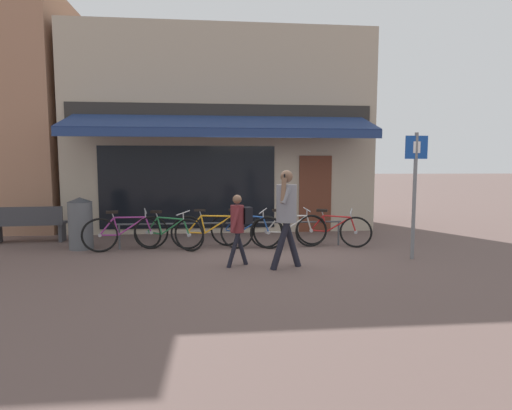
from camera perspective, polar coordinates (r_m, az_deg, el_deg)
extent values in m
plane|color=brown|center=(8.36, 1.43, -6.99)|extent=(160.00, 160.00, 0.00)
cube|color=tan|center=(12.34, -4.89, 10.07)|extent=(8.47, 3.00, 5.57)
cube|color=black|center=(10.83, -9.69, 2.50)|extent=(4.66, 0.04, 2.20)
cube|color=#5B2D1E|center=(11.14, 8.45, 1.57)|extent=(0.90, 0.04, 2.10)
cube|color=#282623|center=(10.87, -4.84, 13.05)|extent=(8.05, 0.06, 0.44)
cube|color=navy|center=(10.15, -4.79, 11.73)|extent=(7.62, 1.44, 0.50)
cube|color=navy|center=(9.41, -4.72, 10.23)|extent=(7.62, 0.03, 0.20)
cylinder|color=#47494F|center=(8.96, -3.50, -2.58)|extent=(5.02, 0.04, 0.04)
cylinder|color=#47494F|center=(9.26, -18.95, -4.33)|extent=(0.04, 0.04, 0.55)
cylinder|color=#47494F|center=(9.41, 11.70, -3.98)|extent=(0.04, 0.04, 0.55)
torus|color=black|center=(9.05, -14.73, -3.82)|extent=(0.75, 0.28, 0.74)
cylinder|color=#9E9EA3|center=(9.05, -14.73, -3.82)|extent=(0.08, 0.08, 0.07)
torus|color=black|center=(9.03, -21.42, -4.04)|extent=(0.75, 0.28, 0.74)
cylinder|color=#9E9EA3|center=(9.03, -21.42, -4.04)|extent=(0.08, 0.08, 0.07)
cylinder|color=#892D7A|center=(8.99, -17.29, -2.89)|extent=(0.58, 0.14, 0.40)
cylinder|color=#892D7A|center=(8.95, -17.58, -1.70)|extent=(0.64, 0.19, 0.05)
cylinder|color=#892D7A|center=(8.98, -19.36, -2.90)|extent=(0.12, 0.10, 0.39)
cylinder|color=#892D7A|center=(9.03, -20.24, -4.07)|extent=(0.37, 0.12, 0.05)
cylinder|color=#892D7A|center=(8.98, -20.54, -2.88)|extent=(0.32, 0.08, 0.39)
cylinder|color=#892D7A|center=(9.00, -15.12, -2.76)|extent=(0.15, 0.10, 0.36)
cylinder|color=#9E9EA3|center=(8.93, -19.76, -1.40)|extent=(0.06, 0.05, 0.11)
cube|color=black|center=(8.92, -19.87, -0.96)|extent=(0.26, 0.16, 0.06)
cylinder|color=#9E9EA3|center=(8.95, -15.52, -1.24)|extent=(0.03, 0.04, 0.14)
cylinder|color=#9E9EA3|center=(8.93, -15.53, -0.80)|extent=(0.15, 0.51, 0.07)
torus|color=black|center=(8.62, -9.53, -4.27)|extent=(0.69, 0.40, 0.72)
cylinder|color=#9E9EA3|center=(8.62, -9.53, -4.27)|extent=(0.09, 0.09, 0.07)
torus|color=black|center=(9.19, -15.23, -3.77)|extent=(0.69, 0.40, 0.72)
cylinder|color=#9E9EA3|center=(9.19, -15.23, -3.77)|extent=(0.09, 0.09, 0.07)
cylinder|color=#23703D|center=(8.79, -11.85, -3.07)|extent=(0.53, 0.31, 0.38)
cylinder|color=#23703D|center=(8.77, -12.14, -1.87)|extent=(0.60, 0.31, 0.05)
cylinder|color=#23703D|center=(8.97, -13.60, -2.88)|extent=(0.12, 0.05, 0.38)
cylinder|color=#23703D|center=(9.09, -14.28, -3.91)|extent=(0.35, 0.19, 0.05)
cylinder|color=#23703D|center=(9.07, -14.57, -2.75)|extent=(0.29, 0.19, 0.37)
cylinder|color=#23703D|center=(8.61, -9.93, -3.15)|extent=(0.15, 0.07, 0.35)
cylinder|color=#9E9EA3|center=(8.95, -13.99, -1.39)|extent=(0.06, 0.03, 0.11)
cube|color=black|center=(8.95, -14.09, -0.94)|extent=(0.26, 0.20, 0.06)
cylinder|color=#9E9EA3|center=(8.59, -10.35, -1.58)|extent=(0.04, 0.04, 0.14)
cylinder|color=#9E9EA3|center=(8.58, -10.37, -1.12)|extent=(0.25, 0.48, 0.06)
torus|color=black|center=(8.86, -2.72, -3.86)|extent=(0.74, 0.15, 0.74)
cylinder|color=#9E9EA3|center=(8.86, -2.72, -3.86)|extent=(0.07, 0.07, 0.08)
torus|color=black|center=(8.90, -9.76, -3.89)|extent=(0.74, 0.15, 0.74)
cylinder|color=#9E9EA3|center=(8.90, -9.76, -3.89)|extent=(0.07, 0.07, 0.08)
cylinder|color=orange|center=(8.85, -5.41, -2.81)|extent=(0.61, 0.06, 0.39)
cylinder|color=orange|center=(8.85, -5.68, -1.57)|extent=(0.67, 0.05, 0.05)
cylinder|color=orange|center=(8.87, -7.57, -2.77)|extent=(0.13, 0.09, 0.39)
cylinder|color=orange|center=(8.89, -8.53, -3.95)|extent=(0.38, 0.05, 0.05)
cylinder|color=orange|center=(8.88, -8.80, -2.71)|extent=(0.33, 0.07, 0.38)
cylinder|color=orange|center=(8.85, -3.11, -2.74)|extent=(0.16, 0.09, 0.36)
cylinder|color=#9E9EA3|center=(8.87, -7.94, -1.21)|extent=(0.06, 0.04, 0.11)
cube|color=black|center=(8.87, -8.04, -0.76)|extent=(0.24, 0.11, 0.06)
cylinder|color=#9E9EA3|center=(8.85, -3.51, -1.16)|extent=(0.03, 0.04, 0.14)
cylinder|color=#9E9EA3|center=(8.85, -3.52, -0.71)|extent=(0.04, 0.52, 0.08)
torus|color=black|center=(8.76, 1.82, -3.98)|extent=(0.73, 0.42, 0.74)
cylinder|color=#9E9EA3|center=(8.76, 1.82, -3.98)|extent=(0.09, 0.09, 0.08)
torus|color=black|center=(9.11, -4.43, -3.62)|extent=(0.73, 0.42, 0.74)
cylinder|color=#9E9EA3|center=(9.11, -4.43, -3.62)|extent=(0.09, 0.09, 0.08)
cylinder|color=#1E4793|center=(8.83, -0.65, -2.82)|extent=(0.52, 0.31, 0.39)
cylinder|color=#1E4793|center=(8.80, -0.94, -1.61)|extent=(0.60, 0.29, 0.05)
cylinder|color=#1E4793|center=(8.94, -2.58, -2.67)|extent=(0.13, 0.05, 0.39)
cylinder|color=#1E4793|center=(9.04, -3.37, -3.74)|extent=(0.35, 0.18, 0.05)
cylinder|color=#1E4793|center=(9.01, -3.66, -2.56)|extent=(0.28, 0.20, 0.38)
cylinder|color=#1E4793|center=(8.73, 1.43, -2.87)|extent=(0.16, 0.05, 0.36)
cylinder|color=#9E9EA3|center=(8.90, -2.97, -1.15)|extent=(0.06, 0.03, 0.11)
cube|color=black|center=(8.89, -3.09, -0.71)|extent=(0.26, 0.19, 0.06)
cylinder|color=#9E9EA3|center=(8.69, 1.02, -1.30)|extent=(0.04, 0.05, 0.14)
cylinder|color=#9E9EA3|center=(8.67, 1.01, -0.85)|extent=(0.23, 0.48, 0.09)
torus|color=black|center=(9.08, 7.89, -3.67)|extent=(0.74, 0.14, 0.74)
cylinder|color=#9E9EA3|center=(9.08, 7.89, -3.67)|extent=(0.07, 0.07, 0.07)
torus|color=black|center=(8.84, 1.49, -3.87)|extent=(0.74, 0.14, 0.74)
cylinder|color=#9E9EA3|center=(8.84, 1.49, -3.87)|extent=(0.07, 0.07, 0.07)
cylinder|color=#BCB7B2|center=(8.94, 5.52, -2.72)|extent=(0.57, 0.05, 0.39)
cylinder|color=#BCB7B2|center=(8.90, 5.32, -1.52)|extent=(0.63, 0.08, 0.05)
cylinder|color=#BCB7B2|center=(8.87, 3.55, -2.72)|extent=(0.12, 0.07, 0.39)
cylinder|color=#BCB7B2|center=(8.88, 2.63, -3.89)|extent=(0.36, 0.06, 0.05)
cylinder|color=#BCB7B2|center=(8.83, 2.41, -2.69)|extent=(0.31, 0.04, 0.38)
cylinder|color=#BCB7B2|center=(9.03, 7.58, -2.61)|extent=(0.15, 0.07, 0.36)
cylinder|color=#9E9EA3|center=(8.81, 3.24, -1.20)|extent=(0.06, 0.04, 0.11)
cube|color=black|center=(8.80, 3.15, -0.75)|extent=(0.25, 0.12, 0.06)
cylinder|color=#9E9EA3|center=(8.97, 7.28, -1.09)|extent=(0.03, 0.04, 0.14)
cylinder|color=#9E9EA3|center=(8.96, 7.30, -0.65)|extent=(0.06, 0.52, 0.06)
torus|color=black|center=(9.16, 14.06, -3.79)|extent=(0.71, 0.40, 0.72)
cylinder|color=#9E9EA3|center=(9.16, 14.06, -3.79)|extent=(0.09, 0.09, 0.08)
torus|color=black|center=(9.27, 7.92, -3.56)|extent=(0.71, 0.40, 0.72)
cylinder|color=#9E9EA3|center=(9.27, 7.92, -3.56)|extent=(0.09, 0.09, 0.08)
cylinder|color=#B21E1E|center=(9.15, 11.71, -2.75)|extent=(0.51, 0.29, 0.38)
cylinder|color=#B21E1E|center=(9.11, 11.49, -1.61)|extent=(0.58, 0.27, 0.05)
cylinder|color=#B21E1E|center=(9.18, 9.82, -2.63)|extent=(0.12, 0.05, 0.38)
cylinder|color=#B21E1E|center=(9.25, 8.98, -3.65)|extent=(0.34, 0.17, 0.05)
cylinder|color=#B21E1E|center=(9.21, 8.75, -2.54)|extent=(0.28, 0.19, 0.37)
cylinder|color=#B21E1E|center=(9.12, 13.73, -2.76)|extent=(0.15, 0.04, 0.34)
cylinder|color=#9E9EA3|center=(9.13, 9.49, -1.19)|extent=(0.06, 0.03, 0.11)
cube|color=black|center=(9.12, 9.40, -0.76)|extent=(0.26, 0.19, 0.06)
cylinder|color=#9E9EA3|center=(9.07, 13.41, -1.30)|extent=(0.04, 0.05, 0.14)
cylinder|color=#9E9EA3|center=(9.05, 13.42, -0.87)|extent=(0.23, 0.49, 0.08)
cylinder|color=black|center=(7.06, 3.47, -5.91)|extent=(0.35, 0.12, 0.87)
cylinder|color=black|center=(7.29, 5.15, -5.55)|extent=(0.35, 0.12, 0.87)
cylinder|color=gray|center=(7.06, 4.37, 0.23)|extent=(0.36, 0.36, 0.66)
sphere|color=brown|center=(7.03, 4.40, 4.08)|extent=(0.22, 0.22, 0.22)
cylinder|color=gray|center=(7.28, 4.86, 0.38)|extent=(0.30, 0.16, 0.59)
cylinder|color=gray|center=(6.83, 4.23, 1.33)|extent=(0.23, 0.19, 0.29)
cylinder|color=brown|center=(6.83, 3.95, 2.07)|extent=(0.15, 0.20, 0.44)
cube|color=black|center=(6.86, 4.07, 3.87)|extent=(0.02, 0.07, 0.14)
cylinder|color=black|center=(7.23, -3.25, -6.47)|extent=(0.27, 0.13, 0.65)
cylinder|color=black|center=(7.40, -2.12, -6.19)|extent=(0.27, 0.13, 0.65)
cylinder|color=maroon|center=(7.22, -2.70, -1.99)|extent=(0.29, 0.29, 0.49)
sphere|color=brown|center=(7.18, -2.71, 0.82)|extent=(0.16, 0.16, 0.16)
cylinder|color=maroon|center=(7.37, -2.41, -1.83)|extent=(0.22, 0.15, 0.44)
cylinder|color=maroon|center=(7.07, -2.99, -2.16)|extent=(0.22, 0.15, 0.44)
cube|color=black|center=(7.26, -1.23, -1.47)|extent=(0.18, 0.23, 0.30)
cylinder|color=#515459|center=(9.56, -23.76, -2.70)|extent=(0.51, 0.51, 1.04)
cone|color=#33353A|center=(9.50, -23.90, 0.71)|extent=(0.52, 0.52, 0.10)
cylinder|color=slate|center=(8.33, 21.68, 1.12)|extent=(0.07, 0.07, 2.46)
cube|color=#14429E|center=(8.31, 21.95, 7.66)|extent=(0.44, 0.02, 0.44)
cube|color=white|center=(8.29, 21.99, 7.66)|extent=(0.14, 0.01, 0.22)
cube|color=#38383D|center=(10.98, -29.61, -2.32)|extent=(1.63, 0.56, 0.06)
cube|color=#38383D|center=(10.78, -30.01, -1.29)|extent=(1.60, 0.17, 0.40)
cube|color=#38383D|center=(10.78, -25.95, -3.49)|extent=(0.11, 0.36, 0.45)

